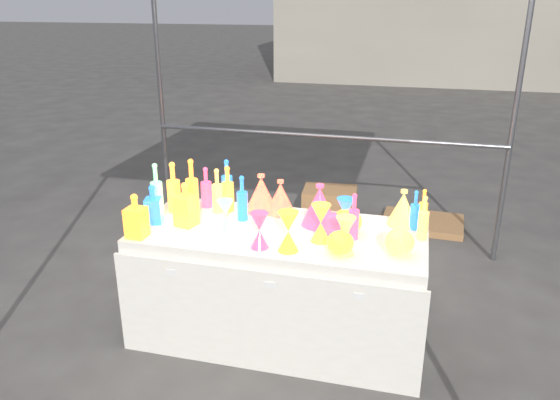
% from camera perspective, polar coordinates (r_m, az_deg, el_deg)
% --- Properties ---
extents(ground, '(80.00, 80.00, 0.00)m').
position_cam_1_polar(ground, '(3.77, 0.00, -13.64)').
color(ground, '#64615D').
rests_on(ground, ground).
extents(display_table, '(1.84, 0.83, 0.75)m').
position_cam_1_polar(display_table, '(3.57, -0.04, -8.74)').
color(display_table, white).
rests_on(display_table, ground).
extents(cardboard_box_closed, '(0.54, 0.41, 0.37)m').
position_cam_1_polar(cardboard_box_closed, '(5.35, 5.19, -0.73)').
color(cardboard_box_closed, '#B38051').
rests_on(cardboard_box_closed, ground).
extents(cardboard_box_flat, '(0.80, 0.59, 0.07)m').
position_cam_1_polar(cardboard_box_flat, '(5.54, 14.66, -2.32)').
color(cardboard_box_flat, '#B38051').
rests_on(cardboard_box_flat, ground).
extents(bottle_0, '(0.11, 0.11, 0.35)m').
position_cam_1_polar(bottle_0, '(3.71, -11.07, 1.34)').
color(bottle_0, red).
rests_on(bottle_0, display_table).
extents(bottle_1, '(0.09, 0.09, 0.32)m').
position_cam_1_polar(bottle_1, '(3.79, -5.56, 1.88)').
color(bottle_1, '#167931').
rests_on(bottle_1, display_table).
extents(bottle_2, '(0.10, 0.10, 0.38)m').
position_cam_1_polar(bottle_2, '(3.64, -9.19, 1.38)').
color(bottle_2, yellow).
rests_on(bottle_2, display_table).
extents(bottle_3, '(0.07, 0.07, 0.29)m').
position_cam_1_polar(bottle_3, '(3.76, -7.72, 1.34)').
color(bottle_3, '#2034BD').
rests_on(bottle_3, display_table).
extents(bottle_4, '(0.07, 0.07, 0.31)m').
position_cam_1_polar(bottle_4, '(3.66, -6.57, 0.99)').
color(bottle_4, '#137769').
rests_on(bottle_4, display_table).
extents(bottle_5, '(0.08, 0.08, 0.36)m').
position_cam_1_polar(bottle_5, '(3.67, -12.77, 1.09)').
color(bottle_5, '#D129A7').
rests_on(bottle_5, display_table).
extents(bottle_6, '(0.10, 0.10, 0.32)m').
position_cam_1_polar(bottle_6, '(3.68, -5.48, 1.21)').
color(bottle_6, red).
rests_on(bottle_6, display_table).
extents(bottle_7, '(0.07, 0.07, 0.30)m').
position_cam_1_polar(bottle_7, '(3.52, -3.98, 0.21)').
color(bottle_7, '#167931').
rests_on(bottle_7, display_table).
extents(decanter_0, '(0.14, 0.14, 0.29)m').
position_cam_1_polar(decanter_0, '(3.48, -9.84, -0.42)').
color(decanter_0, red).
rests_on(decanter_0, display_table).
extents(decanter_1, '(0.12, 0.12, 0.28)m').
position_cam_1_polar(decanter_1, '(3.38, -14.84, -1.59)').
color(decanter_1, yellow).
rests_on(decanter_1, display_table).
extents(decanter_2, '(0.12, 0.12, 0.26)m').
position_cam_1_polar(decanter_2, '(3.56, -13.10, -0.41)').
color(decanter_2, '#167931').
rests_on(decanter_2, display_table).
extents(hourglass_0, '(0.13, 0.13, 0.24)m').
position_cam_1_polar(hourglass_0, '(3.09, 0.87, -3.29)').
color(hourglass_0, yellow).
rests_on(hourglass_0, display_table).
extents(hourglass_1, '(0.14, 0.14, 0.22)m').
position_cam_1_polar(hourglass_1, '(3.14, -2.17, -3.19)').
color(hourglass_1, '#2034BD').
rests_on(hourglass_1, display_table).
extents(hourglass_2, '(0.13, 0.13, 0.22)m').
position_cam_1_polar(hourglass_2, '(3.08, 6.85, -3.73)').
color(hourglass_2, '#137769').
rests_on(hourglass_2, display_table).
extents(hourglass_3, '(0.12, 0.12, 0.20)m').
position_cam_1_polar(hourglass_3, '(3.37, -5.71, -1.64)').
color(hourglass_3, '#D129A7').
rests_on(hourglass_3, display_table).
extents(hourglass_4, '(0.12, 0.12, 0.23)m').
position_cam_1_polar(hourglass_4, '(3.22, 4.27, -2.40)').
color(hourglass_4, red).
rests_on(hourglass_4, display_table).
extents(hourglass_5, '(0.14, 0.14, 0.22)m').
position_cam_1_polar(hourglass_5, '(3.36, 6.82, -1.63)').
color(hourglass_5, '#167931').
rests_on(hourglass_5, display_table).
extents(globe_0, '(0.17, 0.17, 0.12)m').
position_cam_1_polar(globe_0, '(3.09, 6.31, -4.60)').
color(globe_0, red).
rests_on(globe_0, display_table).
extents(globe_1, '(0.21, 0.21, 0.13)m').
position_cam_1_polar(globe_1, '(3.14, 12.37, -4.45)').
color(globe_1, '#137769').
rests_on(globe_1, display_table).
extents(globe_2, '(0.20, 0.20, 0.15)m').
position_cam_1_polar(globe_2, '(3.35, 7.02, -2.41)').
color(globe_2, yellow).
rests_on(globe_2, display_table).
extents(globe_3, '(0.16, 0.16, 0.13)m').
position_cam_1_polar(globe_3, '(3.33, 5.48, -2.64)').
color(globe_3, '#2034BD').
rests_on(globe_3, display_table).
extents(lampshade_0, '(0.24, 0.24, 0.23)m').
position_cam_1_polar(lampshade_0, '(3.63, 0.06, 0.36)').
color(lampshade_0, yellow).
rests_on(lampshade_0, display_table).
extents(lampshade_1, '(0.24, 0.24, 0.26)m').
position_cam_1_polar(lampshade_1, '(3.66, -1.97, 0.75)').
color(lampshade_1, yellow).
rests_on(lampshade_1, display_table).
extents(lampshade_2, '(0.30, 0.30, 0.27)m').
position_cam_1_polar(lampshade_2, '(3.45, 4.14, -0.50)').
color(lampshade_2, '#2034BD').
rests_on(lampshade_2, display_table).
extents(lampshade_3, '(0.26, 0.26, 0.23)m').
position_cam_1_polar(lampshade_3, '(3.53, 12.73, -0.75)').
color(lampshade_3, '#137769').
rests_on(lampshade_3, display_table).
extents(bottle_8, '(0.06, 0.06, 0.26)m').
position_cam_1_polar(bottle_8, '(3.48, 13.92, -1.01)').
color(bottle_8, '#167931').
rests_on(bottle_8, display_table).
extents(bottle_9, '(0.07, 0.07, 0.25)m').
position_cam_1_polar(bottle_9, '(3.53, 14.73, -0.83)').
color(bottle_9, yellow).
rests_on(bottle_9, display_table).
extents(bottle_10, '(0.08, 0.08, 0.29)m').
position_cam_1_polar(bottle_10, '(3.26, 7.72, -1.70)').
color(bottle_10, '#2034BD').
rests_on(bottle_10, display_table).
extents(bottle_11, '(0.07, 0.07, 0.28)m').
position_cam_1_polar(bottle_11, '(3.34, 14.77, -1.82)').
color(bottle_11, '#137769').
rests_on(bottle_11, display_table).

